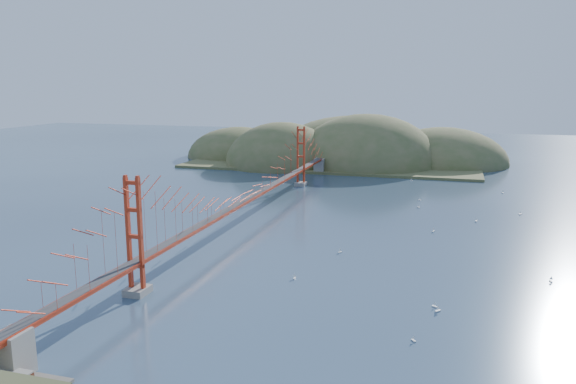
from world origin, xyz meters
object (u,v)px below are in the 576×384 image
(bridge, at_px, (247,174))
(sailboat_0, at_px, (433,231))
(sailboat_1, at_px, (419,207))
(sailboat_2, at_px, (435,306))

(bridge, bearing_deg, sailboat_0, 3.66)
(bridge, xyz_separation_m, sailboat_0, (26.56, 1.70, -6.86))
(sailboat_1, relative_size, sailboat_2, 1.09)
(sailboat_2, bearing_deg, sailboat_1, 95.66)
(bridge, relative_size, sailboat_2, 150.87)
(bridge, height_order, sailboat_1, bridge)
(bridge, relative_size, sailboat_1, 138.39)
(sailboat_2, bearing_deg, sailboat_0, 92.53)
(bridge, height_order, sailboat_2, bridge)
(sailboat_1, bearing_deg, sailboat_2, -84.34)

